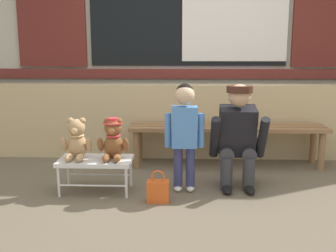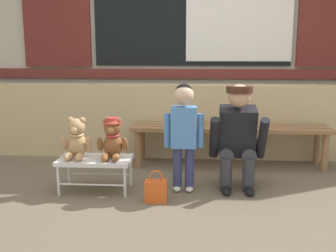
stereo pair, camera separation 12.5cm
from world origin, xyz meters
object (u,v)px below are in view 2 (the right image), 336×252
object	(u,v)px
teddy_bear_with_hat	(113,139)
handbag_on_ground	(156,191)
adult_crouching	(238,136)
small_display_bench	(95,162)
wooden_bench_long	(230,132)
child_standing	(184,126)
teddy_bear_plain	(77,140)

from	to	relation	value
teddy_bear_with_hat	handbag_on_ground	xyz separation A→B (m)	(0.40, -0.23, -0.38)
teddy_bear_with_hat	adult_crouching	xyz separation A→B (m)	(1.11, 0.16, 0.01)
small_display_bench	handbag_on_ground	distance (m)	0.63
wooden_bench_long	small_display_bench	bearing A→B (deg)	-145.01
child_standing	adult_crouching	world-z (taller)	child_standing
wooden_bench_long	teddy_bear_plain	xyz separation A→B (m)	(-1.41, -0.87, 0.09)
teddy_bear_with_hat	small_display_bench	bearing A→B (deg)	-179.23
wooden_bench_long	teddy_bear_with_hat	xyz separation A→B (m)	(-1.09, -0.87, 0.10)
teddy_bear_plain	handbag_on_ground	size ratio (longest dim) A/B	1.34
small_display_bench	adult_crouching	bearing A→B (deg)	7.48
wooden_bench_long	child_standing	size ratio (longest dim) A/B	2.19
teddy_bear_with_hat	adult_crouching	bearing A→B (deg)	8.43
small_display_bench	teddy_bear_with_hat	world-z (taller)	teddy_bear_with_hat
small_display_bench	teddy_bear_with_hat	bearing A→B (deg)	0.77
teddy_bear_plain	adult_crouching	xyz separation A→B (m)	(1.43, 0.16, 0.02)
small_display_bench	teddy_bear_with_hat	xyz separation A→B (m)	(0.16, 0.00, 0.21)
small_display_bench	teddy_bear_plain	xyz separation A→B (m)	(-0.16, 0.00, 0.20)
teddy_bear_plain	teddy_bear_with_hat	distance (m)	0.32
wooden_bench_long	small_display_bench	world-z (taller)	wooden_bench_long
small_display_bench	child_standing	bearing A→B (deg)	4.00
teddy_bear_plain	child_standing	bearing A→B (deg)	3.24
wooden_bench_long	teddy_bear_with_hat	size ratio (longest dim) A/B	5.78
teddy_bear_with_hat	adult_crouching	world-z (taller)	adult_crouching
teddy_bear_plain	adult_crouching	world-z (taller)	adult_crouching
teddy_bear_with_hat	child_standing	bearing A→B (deg)	4.83
teddy_bear_plain	adult_crouching	size ratio (longest dim) A/B	0.38
child_standing	handbag_on_ground	world-z (taller)	child_standing
wooden_bench_long	handbag_on_ground	bearing A→B (deg)	-121.78
adult_crouching	handbag_on_ground	world-z (taller)	adult_crouching
teddy_bear_with_hat	child_standing	size ratio (longest dim) A/B	0.38
wooden_bench_long	teddy_bear_plain	size ratio (longest dim) A/B	5.78
child_standing	small_display_bench	bearing A→B (deg)	-176.00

